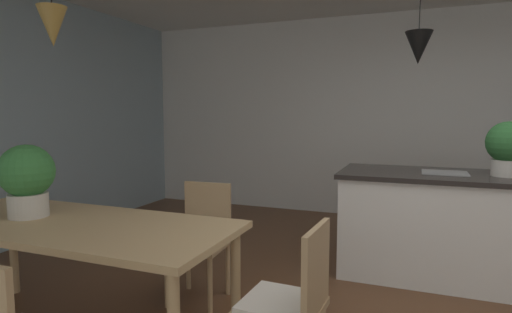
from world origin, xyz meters
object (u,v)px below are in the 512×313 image
Objects in this scene: kitchen_island at (460,226)px; potted_plant_on_table at (27,177)px; dining_table at (71,232)px; potted_plant_on_island at (508,146)px; chair_kitchen_end at (290,302)px; chair_far_right at (201,237)px.

potted_plant_on_table is (-2.65, -1.92, 0.54)m from kitchen_island.
potted_plant_on_island is (2.62, 1.91, 0.46)m from dining_table.
potted_plant_on_island is at bearing 36.08° from dining_table.
kitchen_island is at bearing 35.89° from potted_plant_on_table.
kitchen_island reaches higher than dining_table.
potted_plant_on_island reaches higher than dining_table.
potted_plant_on_island reaches higher than potted_plant_on_table.
dining_table is at bearing 0.68° from potted_plant_on_table.
potted_plant_on_table reaches higher than dining_table.
potted_plant_on_table is at bearing -147.08° from potted_plant_on_island.
chair_kitchen_end is 1.00× the size of chair_far_right.
chair_far_right is at bearing 45.08° from potted_plant_on_table.
dining_table is 3.01m from kitchen_island.
potted_plant_on_island is at bearing 57.38° from chair_kitchen_end.
kitchen_island is at bearing 180.00° from potted_plant_on_island.
potted_plant_on_island is (2.17, 1.12, 0.67)m from chair_far_right.
kitchen_island is 0.75m from potted_plant_on_island.
dining_table is 0.46m from potted_plant_on_table.
dining_table is 2.37× the size of chair_far_right.
dining_table is 1.41m from chair_kitchen_end.
chair_far_right is at bearing 139.71° from chair_kitchen_end.
chair_far_right is 0.44× the size of kitchen_island.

